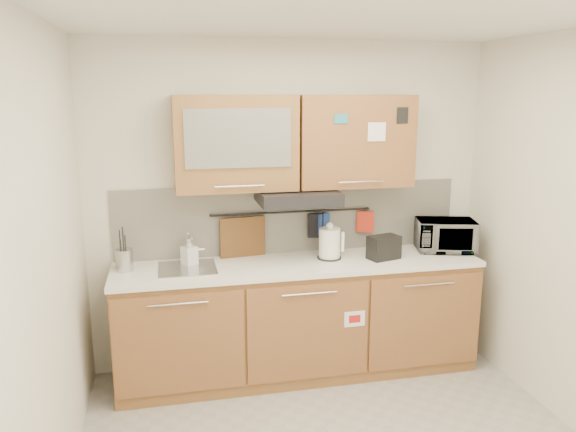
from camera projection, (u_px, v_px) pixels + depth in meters
name	position (u px, v px, depth m)	size (l,w,h in m)	color
ceiling	(356.00, 11.00, 2.82)	(3.20, 3.20, 0.00)	white
wall_back	(290.00, 206.00, 4.53)	(3.20, 3.20, 0.00)	silver
wall_left	(41.00, 279.00, 2.77)	(3.00, 3.00, 0.00)	silver
base_cabinet	(299.00, 324.00, 4.43)	(2.80, 0.64, 0.88)	brown
countertop	(299.00, 265.00, 4.32)	(2.82, 0.62, 0.04)	white
backsplash	(291.00, 218.00, 4.54)	(2.80, 0.02, 0.56)	silver
upper_cabinets	(295.00, 142.00, 4.25)	(1.82, 0.37, 0.70)	brown
range_hood	(298.00, 197.00, 4.27)	(0.60, 0.46, 0.10)	black
sink	(188.00, 268.00, 4.16)	(0.42, 0.40, 0.26)	silver
utensil_rail	(292.00, 212.00, 4.49)	(0.02, 0.02, 1.30)	black
utensil_crock	(124.00, 260.00, 4.10)	(0.15, 0.15, 0.33)	#AEADB2
kettle	(330.00, 244.00, 4.39)	(0.21, 0.19, 0.29)	white
toaster	(384.00, 247.00, 4.39)	(0.27, 0.21, 0.18)	black
microwave	(445.00, 235.00, 4.61)	(0.46, 0.31, 0.26)	#999999
soap_bottle	(189.00, 251.00, 4.22)	(0.10, 0.10, 0.22)	#999999
cutting_board	(243.00, 245.00, 4.45)	(0.36, 0.03, 0.45)	brown
oven_mitt	(324.00, 224.00, 4.56)	(0.11, 0.03, 0.18)	#204195
dark_pouch	(316.00, 226.00, 4.55)	(0.12, 0.04, 0.20)	black
pot_holder	(365.00, 222.00, 4.63)	(0.14, 0.02, 0.17)	red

